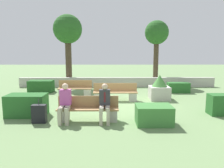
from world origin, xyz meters
TOP-DOWN VIEW (x-y plane):
  - ground_plane at (0.00, 0.00)m, footprint 60.00×60.00m
  - perimeter_wall at (0.00, 5.12)m, footprint 13.44×0.30m
  - bench_front at (-1.25, -2.31)m, footprint 2.17×0.49m
  - bench_left_side at (-2.40, 1.98)m, footprint 1.84×0.49m
  - bench_right_side at (-0.21, 0.84)m, footprint 2.19×0.48m
  - person_seated_man at (-0.65, -2.46)m, footprint 0.38×0.63m
  - person_seated_woman at (-2.02, -2.46)m, footprint 0.38×0.63m
  - hedge_block_near_left at (-3.64, -1.70)m, footprint 1.46×0.84m
  - hedge_block_near_right at (1.03, -2.67)m, footprint 1.20×0.88m
  - hedge_block_mid_right at (-4.64, 3.22)m, footprint 1.45×0.78m
  - hedge_block_far_left at (3.62, 3.05)m, footprint 1.27×0.63m
  - planter_corner_left at (2.07, 1.20)m, footprint 0.99×0.99m
  - suitcase at (-2.91, -2.52)m, footprint 0.48×0.24m
  - tree_leftmost at (-3.43, 5.79)m, footprint 2.01×2.01m
  - tree_center_left at (2.93, 6.45)m, footprint 1.74×1.74m

SIDE VIEW (x-z plane):
  - ground_plane at x=0.00m, z-range 0.00..0.00m
  - hedge_block_far_left at x=3.62m, z-range 0.00..0.59m
  - suitcase at x=-2.91m, z-range -0.10..0.74m
  - hedge_block_near_right at x=1.03m, z-range 0.00..0.64m
  - perimeter_wall at x=0.00m, z-range 0.00..0.65m
  - bench_left_side at x=-2.40m, z-range -0.10..0.77m
  - bench_front at x=-1.25m, z-range -0.08..0.78m
  - bench_right_side at x=-0.21m, z-range -0.08..0.78m
  - hedge_block_mid_right at x=-4.64m, z-range 0.00..0.71m
  - hedge_block_near_left at x=-3.64m, z-range 0.00..0.83m
  - planter_corner_left at x=2.07m, z-range -0.07..1.19m
  - person_seated_man at x=-0.65m, z-range 0.07..1.42m
  - person_seated_woman at x=-2.02m, z-range 0.08..1.43m
  - tree_center_left at x=2.93m, z-range 1.30..5.98m
  - tree_leftmost at x=-3.43m, z-range 1.32..6.31m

